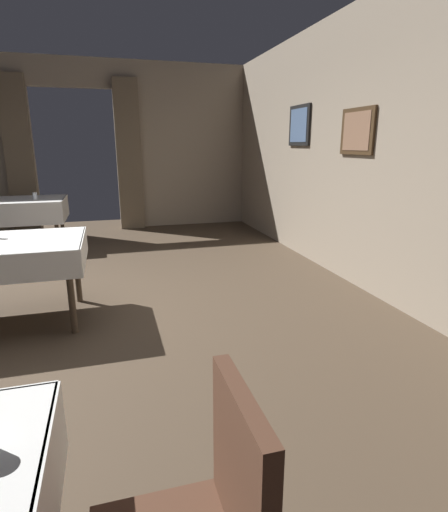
# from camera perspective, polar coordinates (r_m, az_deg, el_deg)

# --- Properties ---
(ground) EXTENTS (10.08, 10.08, 0.00)m
(ground) POSITION_cam_1_polar(r_m,az_deg,el_deg) (4.09, -22.01, -7.96)
(ground) COLOR #4C3D2D
(wall_right) EXTENTS (0.16, 8.40, 3.00)m
(wall_right) POSITION_cam_1_polar(r_m,az_deg,el_deg) (4.62, 20.34, 14.00)
(wall_right) COLOR gray
(wall_right) RESTS_ON ground
(wall_back) EXTENTS (6.40, 0.27, 3.00)m
(wall_back) POSITION_cam_1_polar(r_m,az_deg,el_deg) (7.94, -20.27, 14.40)
(wall_back) COLOR gray
(wall_back) RESTS_ON ground
(dining_table_mid) EXTENTS (1.23, 0.97, 0.75)m
(dining_table_mid) POSITION_cam_1_polar(r_m,az_deg,el_deg) (3.94, -28.07, 0.58)
(dining_table_mid) COLOR #4C3D2D
(dining_table_mid) RESTS_ON ground
(dining_table_far) EXTENTS (1.25, 0.99, 0.75)m
(dining_table_far) POSITION_cam_1_polar(r_m,az_deg,el_deg) (6.89, -26.71, 6.31)
(dining_table_far) COLOR #4C3D2D
(dining_table_far) RESTS_ON ground
(glass_far_b) EXTENTS (0.07, 0.07, 0.11)m
(glass_far_b) POSITION_cam_1_polar(r_m,az_deg,el_deg) (6.74, -25.17, 7.70)
(glass_far_b) COLOR silver
(glass_far_b) RESTS_ON dining_table_far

